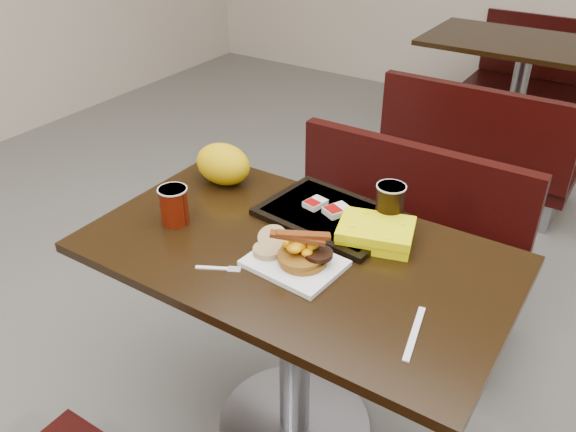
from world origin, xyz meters
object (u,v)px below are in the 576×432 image
Objects in this scene: table_near at (295,347)px; coffee_cup_near at (174,206)px; tray at (331,215)px; coffee_cup_far at (390,203)px; pancake_stack at (303,258)px; hashbrown_sleeve_right at (337,210)px; fork at (212,268)px; clamshell at (376,233)px; knife at (414,333)px; paper_bag at (223,164)px; bench_far_n at (542,74)px; bench_far_s at (481,142)px; platter at (295,263)px; table_far at (516,101)px; bench_near_n at (388,246)px; hashbrown_sleeve_left at (315,203)px.

table_near is 0.58m from coffee_cup_near.
tray is 3.62× the size of coffee_cup_far.
hashbrown_sleeve_right is (-0.04, 0.27, 0.00)m from pancake_stack.
table_near is at bearing 10.99° from coffee_cup_near.
fork is 0.48m from clamshell.
table_near is 10.33× the size of coffee_cup_near.
knife is 0.91m from paper_bag.
fork is at bearing -147.45° from clamshell.
hashbrown_sleeve_right is (0.02, -3.09, 0.42)m from bench_far_n.
hashbrown_sleeve_right is (0.02, 0.21, 0.40)m from table_near.
paper_bag reaches higher than knife.
platter is at bearing -88.91° from bench_far_s.
coffee_cup_far is (0.30, 0.46, 0.07)m from fork.
table_far is at bearing 81.83° from coffee_cup_near.
table_near is 2.91× the size of tray.
knife reaches higher than bench_far_n.
table_far reaches higher than bench_near_n.
clamshell is at bearing -7.59° from tray.
coffee_cup_near is 0.60× the size of knife.
fork is at bearing -27.18° from coffee_cup_near.
coffee_cup_far is at bearing 28.80° from fork.
bench_near_n is 2.43× the size of tray.
pancake_stack is 1.11× the size of coffee_cup_near.
bench_far_n is 4.06× the size of platter.
table_near is at bearing -90.00° from bench_near_n.
bench_far_s is 1.71m from coffee_cup_far.
coffee_cup_far is (-0.25, 0.40, 0.07)m from knife.
paper_bag reaches higher than hashbrown_sleeve_right.
bench_near_n is 0.64m from tray.
bench_far_s is 2.00m from platter.
clamshell reaches higher than pancake_stack.
platter is 1.25× the size of paper_bag.
bench_far_s is 4.06× the size of platter.
platter reaches higher than bench_far_s.
bench_far_s is 4.76× the size of clamshell.
bench_near_n is 14.77× the size of hashbrown_sleeve_left.
table_far is 2.83m from fork.
bench_far_n is 2.43× the size of tray.
pancake_stack is (0.02, 0.01, 0.02)m from platter.
knife is 0.59m from hashbrown_sleeve_left.
table_far is 15.85× the size of hashbrown_sleeve_right.
paper_bag is (-0.84, 0.35, 0.07)m from knife.
table_near is 0.41m from pancake_stack.
table_far is 10.33× the size of coffee_cup_near.
knife is (0.42, -2.04, 0.39)m from bench_far_s.
coffee_cup_near reaches higher than tray.
table_near is 1.20× the size of bench_far_s.
bench_near_n is at bearing 94.30° from hashbrown_sleeve_left.
bench_far_s is 1.80m from clamshell.
fork is at bearing -102.71° from tray.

